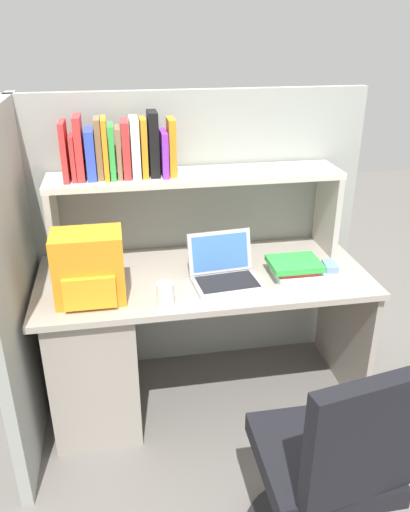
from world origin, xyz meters
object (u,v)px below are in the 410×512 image
computer_mouse (330,266)px  office_chair (328,480)px  paper_cup (166,294)px  laptop (224,271)px  backpack (89,268)px

computer_mouse → office_chair: bearing=-103.3°
computer_mouse → paper_cup: paper_cup is taller
office_chair → laptop: bearing=-88.9°
backpack → paper_cup: size_ratio=2.95×
computer_mouse → office_chair: 1.06m
laptop → office_chair: 1.00m
backpack → office_chair: bearing=-46.4°
backpack → paper_cup: (0.32, -0.11, -0.10)m
backpack → paper_cup: bearing=-19.0°
laptop → backpack: 0.63m
backpack → office_chair: backpack is taller
paper_cup → computer_mouse: bearing=14.0°
backpack → computer_mouse: 1.17m
computer_mouse → backpack: bearing=-167.3°
paper_cup → office_chair: 0.95m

